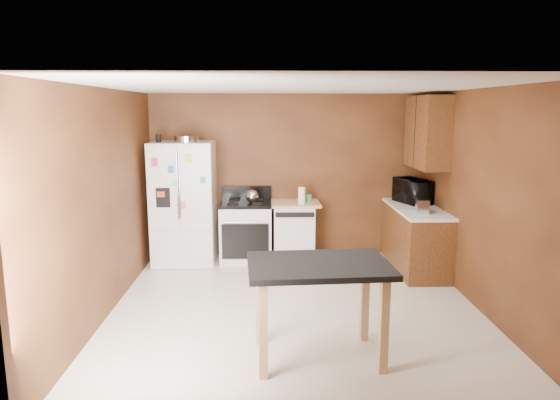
{
  "coord_description": "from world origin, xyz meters",
  "views": [
    {
      "loc": [
        -0.32,
        -5.41,
        2.27
      ],
      "look_at": [
        -0.16,
        0.85,
        1.12
      ],
      "focal_mm": 32.0,
      "sensor_mm": 36.0,
      "label": 1
    }
  ],
  "objects_px": {
    "roasting_pan": "(186,139)",
    "microwave": "(412,192)",
    "toaster": "(422,206)",
    "refrigerator": "(184,203)",
    "island": "(319,277)",
    "green_canister": "(309,198)",
    "gas_range": "(246,230)",
    "kettle": "(252,196)",
    "pen_cup": "(158,138)",
    "dishwasher": "(294,230)",
    "paper_towel": "(302,196)"
  },
  "relations": [
    {
      "from": "island",
      "to": "paper_towel",
      "type": "bearing_deg",
      "value": 89.01
    },
    {
      "from": "kettle",
      "to": "dishwasher",
      "type": "distance_m",
      "value": 0.83
    },
    {
      "from": "roasting_pan",
      "to": "microwave",
      "type": "height_order",
      "value": "roasting_pan"
    },
    {
      "from": "roasting_pan",
      "to": "kettle",
      "type": "bearing_deg",
      "value": 3.04
    },
    {
      "from": "refrigerator",
      "to": "toaster",
      "type": "bearing_deg",
      "value": -13.21
    },
    {
      "from": "pen_cup",
      "to": "toaster",
      "type": "xyz_separation_m",
      "value": [
        3.63,
        -0.71,
        -0.86
      ]
    },
    {
      "from": "green_canister",
      "to": "gas_range",
      "type": "bearing_deg",
      "value": -176.67
    },
    {
      "from": "roasting_pan",
      "to": "refrigerator",
      "type": "xyz_separation_m",
      "value": [
        -0.07,
        0.04,
        -0.94
      ]
    },
    {
      "from": "kettle",
      "to": "toaster",
      "type": "distance_m",
      "value": 2.43
    },
    {
      "from": "toaster",
      "to": "refrigerator",
      "type": "bearing_deg",
      "value": 176.73
    },
    {
      "from": "roasting_pan",
      "to": "toaster",
      "type": "distance_m",
      "value": 3.43
    },
    {
      "from": "toaster",
      "to": "microwave",
      "type": "bearing_deg",
      "value": 94.38
    },
    {
      "from": "green_canister",
      "to": "dishwasher",
      "type": "relative_size",
      "value": 0.12
    },
    {
      "from": "roasting_pan",
      "to": "toaster",
      "type": "bearing_deg",
      "value": -12.8
    },
    {
      "from": "paper_towel",
      "to": "microwave",
      "type": "bearing_deg",
      "value": -0.33
    },
    {
      "from": "gas_range",
      "to": "pen_cup",
      "type": "bearing_deg",
      "value": -173.86
    },
    {
      "from": "paper_towel",
      "to": "toaster",
      "type": "xyz_separation_m",
      "value": [
        1.57,
        -0.72,
        -0.02
      ]
    },
    {
      "from": "green_canister",
      "to": "toaster",
      "type": "height_order",
      "value": "toaster"
    },
    {
      "from": "gas_range",
      "to": "refrigerator",
      "type": "bearing_deg",
      "value": -176.19
    },
    {
      "from": "green_canister",
      "to": "island",
      "type": "bearing_deg",
      "value": -93.09
    },
    {
      "from": "island",
      "to": "microwave",
      "type": "bearing_deg",
      "value": 60.05
    },
    {
      "from": "refrigerator",
      "to": "dishwasher",
      "type": "bearing_deg",
      "value": 2.99
    },
    {
      "from": "green_canister",
      "to": "dishwasher",
      "type": "height_order",
      "value": "green_canister"
    },
    {
      "from": "gas_range",
      "to": "roasting_pan",
      "type": "bearing_deg",
      "value": -173.01
    },
    {
      "from": "island",
      "to": "green_canister",
      "type": "bearing_deg",
      "value": 86.91
    },
    {
      "from": "paper_towel",
      "to": "refrigerator",
      "type": "height_order",
      "value": "refrigerator"
    },
    {
      "from": "gas_range",
      "to": "dishwasher",
      "type": "height_order",
      "value": "gas_range"
    },
    {
      "from": "kettle",
      "to": "gas_range",
      "type": "distance_m",
      "value": 0.55
    },
    {
      "from": "green_canister",
      "to": "microwave",
      "type": "height_order",
      "value": "microwave"
    },
    {
      "from": "pen_cup",
      "to": "refrigerator",
      "type": "relative_size",
      "value": 0.06
    },
    {
      "from": "kettle",
      "to": "island",
      "type": "xyz_separation_m",
      "value": [
        0.68,
        -3.0,
        -0.22
      ]
    },
    {
      "from": "kettle",
      "to": "refrigerator",
      "type": "distance_m",
      "value": 1.01
    },
    {
      "from": "refrigerator",
      "to": "gas_range",
      "type": "distance_m",
      "value": 1.01
    },
    {
      "from": "kettle",
      "to": "dishwasher",
      "type": "relative_size",
      "value": 0.22
    },
    {
      "from": "gas_range",
      "to": "microwave",
      "type": "bearing_deg",
      "value": -2.88
    },
    {
      "from": "pen_cup",
      "to": "green_canister",
      "type": "relative_size",
      "value": 1.07
    },
    {
      "from": "pen_cup",
      "to": "gas_range",
      "type": "height_order",
      "value": "pen_cup"
    },
    {
      "from": "refrigerator",
      "to": "gas_range",
      "type": "bearing_deg",
      "value": 3.81
    },
    {
      "from": "pen_cup",
      "to": "green_canister",
      "type": "height_order",
      "value": "pen_cup"
    },
    {
      "from": "kettle",
      "to": "gas_range",
      "type": "height_order",
      "value": "gas_range"
    },
    {
      "from": "pen_cup",
      "to": "kettle",
      "type": "distance_m",
      "value": 1.58
    },
    {
      "from": "dishwasher",
      "to": "green_canister",
      "type": "bearing_deg",
      "value": 7.71
    },
    {
      "from": "microwave",
      "to": "toaster",
      "type": "bearing_deg",
      "value": 154.06
    },
    {
      "from": "microwave",
      "to": "pen_cup",
      "type": "bearing_deg",
      "value": 69.73
    },
    {
      "from": "paper_towel",
      "to": "green_canister",
      "type": "height_order",
      "value": "paper_towel"
    },
    {
      "from": "roasting_pan",
      "to": "paper_towel",
      "type": "height_order",
      "value": "roasting_pan"
    },
    {
      "from": "green_canister",
      "to": "toaster",
      "type": "relative_size",
      "value": 0.42
    },
    {
      "from": "toaster",
      "to": "paper_towel",
      "type": "bearing_deg",
      "value": 165.22
    },
    {
      "from": "gas_range",
      "to": "island",
      "type": "distance_m",
      "value": 3.17
    },
    {
      "from": "roasting_pan",
      "to": "green_canister",
      "type": "height_order",
      "value": "roasting_pan"
    }
  ]
}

